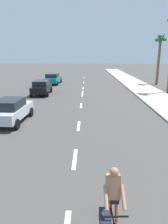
# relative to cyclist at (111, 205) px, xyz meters

# --- Properties ---
(ground_plane) EXTENTS (160.00, 160.00, 0.00)m
(ground_plane) POSITION_rel_cyclist_xyz_m (-1.10, 15.94, -0.83)
(ground_plane) COLOR #423F3D
(sidewalk_strip) EXTENTS (3.60, 80.00, 0.14)m
(sidewalk_strip) POSITION_rel_cyclist_xyz_m (6.51, 17.94, -0.76)
(sidewalk_strip) COLOR #B2ADA3
(sidewalk_strip) RESTS_ON ground
(lane_stripe_2) EXTENTS (0.16, 1.80, 0.01)m
(lane_stripe_2) POSITION_rel_cyclist_xyz_m (-1.10, 3.82, -0.83)
(lane_stripe_2) COLOR white
(lane_stripe_2) RESTS_ON ground
(lane_stripe_3) EXTENTS (0.16, 1.80, 0.01)m
(lane_stripe_3) POSITION_rel_cyclist_xyz_m (-1.10, 8.05, -0.83)
(lane_stripe_3) COLOR white
(lane_stripe_3) RESTS_ON ground
(lane_stripe_4) EXTENTS (0.16, 1.80, 0.01)m
(lane_stripe_4) POSITION_rel_cyclist_xyz_m (-1.10, 13.38, -0.83)
(lane_stripe_4) COLOR white
(lane_stripe_4) RESTS_ON ground
(lane_stripe_5) EXTENTS (0.16, 1.80, 0.01)m
(lane_stripe_5) POSITION_rel_cyclist_xyz_m (-1.10, 18.31, -0.83)
(lane_stripe_5) COLOR white
(lane_stripe_5) RESTS_ON ground
(lane_stripe_6) EXTENTS (0.16, 1.80, 0.01)m
(lane_stripe_6) POSITION_rel_cyclist_xyz_m (-1.10, 19.86, -0.83)
(lane_stripe_6) COLOR white
(lane_stripe_6) RESTS_ON ground
(lane_stripe_7) EXTENTS (0.16, 1.80, 0.01)m
(lane_stripe_7) POSITION_rel_cyclist_xyz_m (-1.10, 22.92, -0.83)
(lane_stripe_7) COLOR white
(lane_stripe_7) RESTS_ON ground
(lane_stripe_8) EXTENTS (0.16, 1.80, 0.01)m
(lane_stripe_8) POSITION_rel_cyclist_xyz_m (-1.10, 28.56, -0.83)
(lane_stripe_8) COLOR white
(lane_stripe_8) RESTS_ON ground
(lane_stripe_9) EXTENTS (0.16, 1.80, 0.01)m
(lane_stripe_9) POSITION_rel_cyclist_xyz_m (-1.10, 35.78, -0.83)
(lane_stripe_9) COLOR white
(lane_stripe_9) RESTS_ON ground
(cyclist) EXTENTS (0.63, 1.71, 1.82)m
(cyclist) POSITION_rel_cyclist_xyz_m (0.00, 0.00, 0.00)
(cyclist) COLOR black
(cyclist) RESTS_ON ground
(parked_car_silver) EXTENTS (2.02, 4.09, 1.57)m
(parked_car_silver) POSITION_rel_cyclist_xyz_m (-5.54, 8.72, 0.01)
(parked_car_silver) COLOR #B7BABF
(parked_car_silver) RESTS_ON ground
(parked_car_black) EXTENTS (1.99, 4.13, 1.57)m
(parked_car_black) POSITION_rel_cyclist_xyz_m (-5.62, 18.42, 0.01)
(parked_car_black) COLOR black
(parked_car_black) RESTS_ON ground
(parked_car_teal) EXTENTS (2.26, 4.62, 1.57)m
(parked_car_teal) POSITION_rel_cyclist_xyz_m (-5.72, 26.88, 0.01)
(parked_car_teal) COLOR #14727A
(parked_car_teal) RESTS_ON ground
(palm_tree_distant) EXTENTS (1.82, 1.76, 7.28)m
(palm_tree_distant) POSITION_rel_cyclist_xyz_m (9.65, 26.34, 4.78)
(palm_tree_distant) COLOR brown
(palm_tree_distant) RESTS_ON ground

